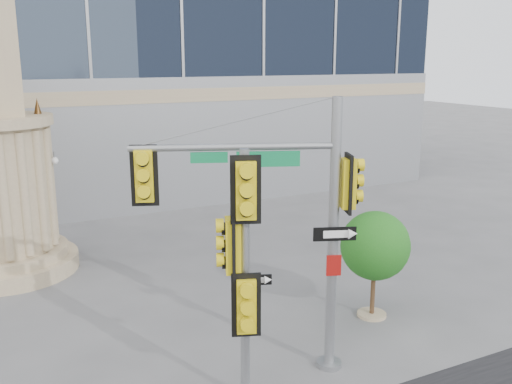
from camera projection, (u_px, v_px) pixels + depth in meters
name	position (u px, v px, depth m)	size (l,w,h in m)	color
ground	(310.00, 353.00, 13.57)	(120.00, 120.00, 0.00)	#545456
main_signal_pole	(283.00, 207.00, 12.02)	(4.49, 2.08, 6.08)	slate
secondary_signal_pole	(242.00, 261.00, 10.93)	(0.89, 0.85, 5.20)	slate
street_tree	(376.00, 248.00, 15.09)	(1.88, 1.84, 2.93)	tan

